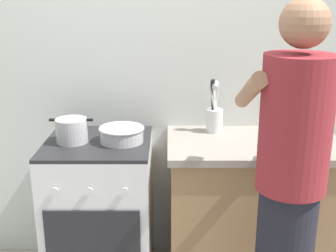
{
  "coord_description": "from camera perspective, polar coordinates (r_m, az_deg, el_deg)",
  "views": [
    {
      "loc": [
        0.05,
        -2.19,
        1.71
      ],
      "look_at": [
        0.05,
        0.12,
        1.0
      ],
      "focal_mm": 46.4,
      "sensor_mm": 36.0,
      "label": 1
    }
  ],
  "objects": [
    {
      "name": "back_wall",
      "position": [
        2.74,
        3.18,
        7.37
      ],
      "size": [
        3.2,
        0.1,
        2.5
      ],
      "color": "silver",
      "rests_on": "ground"
    },
    {
      "name": "countertop",
      "position": [
        2.71,
        10.85,
        -10.97
      ],
      "size": [
        1.0,
        0.6,
        0.9
      ],
      "color": "#99724C",
      "rests_on": "ground"
    },
    {
      "name": "stove_range",
      "position": [
        2.69,
        -8.72,
        -11.1
      ],
      "size": [
        0.6,
        0.62,
        0.9
      ],
      "color": "silver",
      "rests_on": "ground"
    },
    {
      "name": "pot",
      "position": [
        2.5,
        -12.47,
        -0.58
      ],
      "size": [
        0.24,
        0.18,
        0.14
      ],
      "color": "#B2B2B7",
      "rests_on": "stove_range"
    },
    {
      "name": "mixing_bowl",
      "position": [
        2.47,
        -6.04,
        -1.01
      ],
      "size": [
        0.26,
        0.26,
        0.09
      ],
      "color": "#B7B7BC",
      "rests_on": "stove_range"
    },
    {
      "name": "utensil_crock",
      "position": [
        2.64,
        6.19,
        1.33
      ],
      "size": [
        0.1,
        0.1,
        0.33
      ],
      "color": "silver",
      "rests_on": "countertop"
    },
    {
      "name": "oil_bottle",
      "position": [
        2.56,
        15.96,
        0.28
      ],
      "size": [
        0.06,
        0.06,
        0.24
      ],
      "color": "gold",
      "rests_on": "countertop"
    },
    {
      "name": "person",
      "position": [
        1.99,
        15.65,
        -8.86
      ],
      "size": [
        0.41,
        0.5,
        1.7
      ],
      "color": "black",
      "rests_on": "ground"
    }
  ]
}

